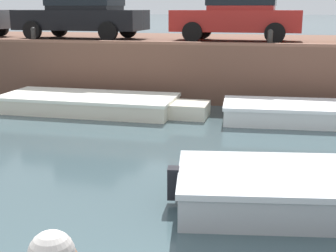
{
  "coord_description": "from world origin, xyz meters",
  "views": [
    {
      "loc": [
        1.65,
        -2.04,
        2.7
      ],
      "look_at": [
        0.35,
        3.84,
        1.17
      ],
      "focal_mm": 50.0,
      "sensor_mm": 36.0,
      "label": 1
    }
  ],
  "objects": [
    {
      "name": "ground_plane",
      "position": [
        0.0,
        5.48,
        0.0
      ],
      "size": [
        400.0,
        400.0,
        0.0
      ],
      "primitive_type": "plane",
      "color": "#3D5156"
    },
    {
      "name": "far_quay_wall",
      "position": [
        0.0,
        13.96,
        0.85
      ],
      "size": [
        60.0,
        6.0,
        1.69
      ],
      "primitive_type": "cube",
      "color": "brown",
      "rests_on": "ground"
    },
    {
      "name": "far_wall_coping",
      "position": [
        0.0,
        11.08,
        1.73
      ],
      "size": [
        60.0,
        0.24,
        0.08
      ],
      "primitive_type": "cube",
      "color": "brown",
      "rests_on": "far_quay_wall"
    },
    {
      "name": "boat_moored_west_cream",
      "position": [
        -2.85,
        9.46,
        0.22
      ],
      "size": [
        5.56,
        1.95,
        0.45
      ],
      "color": "silver",
      "rests_on": "ground"
    },
    {
      "name": "car_left_inner_black",
      "position": [
        -4.55,
        12.88,
        2.54
      ],
      "size": [
        4.32,
        2.14,
        1.54
      ],
      "color": "black",
      "rests_on": "far_quay_wall"
    },
    {
      "name": "car_centre_red",
      "position": [
        0.57,
        12.88,
        2.54
      ],
      "size": [
        3.97,
        2.01,
        1.54
      ],
      "color": "#B2231E",
      "rests_on": "far_quay_wall"
    },
    {
      "name": "mooring_bollard_west",
      "position": [
        -5.49,
        11.21,
        1.93
      ],
      "size": [
        0.15,
        0.15,
        0.45
      ],
      "color": "#2D2B28",
      "rests_on": "far_quay_wall"
    },
    {
      "name": "mooring_bollard_mid",
      "position": [
        1.57,
        11.21,
        1.93
      ],
      "size": [
        0.15,
        0.15,
        0.45
      ],
      "color": "#2D2B28",
      "rests_on": "far_quay_wall"
    }
  ]
}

